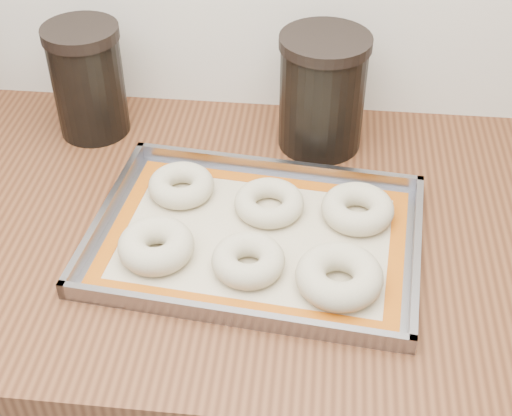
# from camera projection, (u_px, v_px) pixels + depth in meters

# --- Properties ---
(cabinet) EXTENTS (3.00, 0.65, 0.86)m
(cabinet) POSITION_uv_depth(u_px,v_px,m) (181.00, 400.00, 1.37)
(cabinet) COLOR #5F6659
(cabinet) RESTS_ON floor
(countertop) EXTENTS (3.06, 0.68, 0.04)m
(countertop) POSITION_uv_depth(u_px,v_px,m) (160.00, 223.00, 1.08)
(countertop) COLOR brown
(countertop) RESTS_ON cabinet
(baking_tray) EXTENTS (0.49, 0.37, 0.03)m
(baking_tray) POSITION_uv_depth(u_px,v_px,m) (256.00, 236.00, 1.02)
(baking_tray) COLOR gray
(baking_tray) RESTS_ON countertop
(baking_mat) EXTENTS (0.45, 0.33, 0.00)m
(baking_mat) POSITION_uv_depth(u_px,v_px,m) (256.00, 238.00, 1.02)
(baking_mat) COLOR #C6B793
(baking_mat) RESTS_ON baking_tray
(bagel_front_left) EXTENTS (0.11, 0.11, 0.04)m
(bagel_front_left) POSITION_uv_depth(u_px,v_px,m) (156.00, 246.00, 0.98)
(bagel_front_left) COLOR beige
(bagel_front_left) RESTS_ON baking_mat
(bagel_front_mid) EXTENTS (0.13, 0.13, 0.04)m
(bagel_front_mid) POSITION_uv_depth(u_px,v_px,m) (248.00, 260.00, 0.96)
(bagel_front_mid) COLOR beige
(bagel_front_mid) RESTS_ON baking_mat
(bagel_front_right) EXTENTS (0.12, 0.12, 0.04)m
(bagel_front_right) POSITION_uv_depth(u_px,v_px,m) (339.00, 276.00, 0.93)
(bagel_front_right) COLOR beige
(bagel_front_right) RESTS_ON baking_mat
(bagel_back_left) EXTENTS (0.10, 0.10, 0.03)m
(bagel_back_left) POSITION_uv_depth(u_px,v_px,m) (181.00, 185.00, 1.08)
(bagel_back_left) COLOR beige
(bagel_back_left) RESTS_ON baking_mat
(bagel_back_mid) EXTENTS (0.11, 0.11, 0.03)m
(bagel_back_mid) POSITION_uv_depth(u_px,v_px,m) (269.00, 203.00, 1.05)
(bagel_back_mid) COLOR beige
(bagel_back_mid) RESTS_ON baking_mat
(bagel_back_right) EXTENTS (0.13, 0.13, 0.04)m
(bagel_back_right) POSITION_uv_depth(u_px,v_px,m) (358.00, 209.00, 1.04)
(bagel_back_right) COLOR beige
(bagel_back_right) RESTS_ON baking_mat
(canister_mid) EXTENTS (0.12, 0.12, 0.19)m
(canister_mid) POSITION_uv_depth(u_px,v_px,m) (88.00, 80.00, 1.18)
(canister_mid) COLOR black
(canister_mid) RESTS_ON countertop
(canister_right) EXTENTS (0.14, 0.14, 0.20)m
(canister_right) POSITION_uv_depth(u_px,v_px,m) (322.00, 92.00, 1.15)
(canister_right) COLOR black
(canister_right) RESTS_ON countertop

